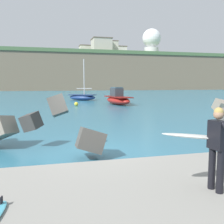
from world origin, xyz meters
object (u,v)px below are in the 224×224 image
station_building_annex (87,51)px  surfer_with_board (212,142)px  station_building_central (119,52)px  station_building_east (101,46)px  boat_near_left (118,99)px  mooring_buoy_inner (76,104)px  station_building_west (109,48)px  boat_mid_left (82,97)px  radar_dome (152,41)px

station_building_annex → surfer_with_board: bearing=-97.4°
station_building_central → station_building_east: station_building_east is taller
surfer_with_board → boat_near_left: (4.71, 24.39, -0.62)m
boat_near_left → station_building_east: station_building_east is taller
mooring_buoy_inner → station_building_west: 78.83m
mooring_buoy_inner → boat_mid_left: bearing=78.3°
station_building_east → surfer_with_board: bearing=-100.5°
boat_near_left → station_building_central: bearing=74.2°
boat_mid_left → mooring_buoy_inner: 9.48m
station_building_west → radar_dome: bearing=-2.1°
surfer_with_board → boat_mid_left: (1.65, 32.91, -0.79)m
surfer_with_board → radar_dome: size_ratio=0.19×
station_building_central → station_building_east: (-10.07, -10.72, 0.66)m
station_building_west → station_building_annex: 11.36m
station_building_east → boat_near_left: bearing=-100.4°
station_building_central → station_building_east: 14.72m
surfer_with_board → station_building_central: size_ratio=0.30×
boat_near_left → radar_dome: bearing=64.4°
station_building_central → station_building_west: bearing=-126.7°
boat_mid_left → mooring_buoy_inner: boat_mid_left is taller
station_building_central → radar_dome: bearing=-37.6°
boat_near_left → mooring_buoy_inner: size_ratio=12.47×
boat_near_left → station_building_east: size_ratio=0.70×
station_building_central → mooring_buoy_inner: bearing=-108.8°
station_building_central → station_building_east: bearing=-133.2°
surfer_with_board → station_building_east: station_building_east is taller
station_building_annex → station_building_central: bearing=0.5°
mooring_buoy_inner → radar_dome: 85.69m
station_building_west → station_building_annex: size_ratio=1.00×
surfer_with_board → boat_mid_left: boat_mid_left is taller
boat_mid_left → station_building_east: bearing=75.6°
station_building_west → station_building_east: 4.50m
station_building_east → mooring_buoy_inner: bearing=-104.1°
station_building_west → surfer_with_board: bearing=-102.4°
boat_mid_left → radar_dome: 76.87m
boat_mid_left → radar_dome: size_ratio=0.54×
boat_near_left → radar_dome: radar_dome is taller
surfer_with_board → station_building_east: bearing=79.5°
radar_dome → boat_near_left: bearing=-115.6°
surfer_with_board → radar_dome: (39.46, 96.90, 18.82)m
boat_mid_left → station_building_east: (16.03, 62.29, 16.46)m
mooring_buoy_inner → radar_dome: bearing=61.5°
radar_dome → station_building_central: size_ratio=1.57×
boat_near_left → radar_dome: (34.75, 72.51, 19.44)m
boat_near_left → mooring_buoy_inner: (-4.99, -0.76, -0.44)m
station_building_west → boat_near_left: bearing=-102.9°
mooring_buoy_inner → station_building_east: station_building_east is taller
surfer_with_board → station_building_annex: size_ratio=0.31×
station_building_central → station_building_east: size_ratio=0.90×
boat_near_left → radar_dome: size_ratio=0.50×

